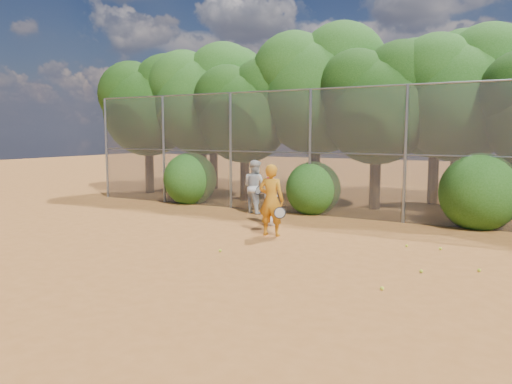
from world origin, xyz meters
The scene contains 23 objects.
ground centered at (0.00, 0.00, 0.00)m, with size 80.00×80.00×0.00m, color #A35C24.
fence_back centered at (-0.12, 6.00, 2.05)m, with size 20.05×0.09×4.03m.
tree_0 centered at (-9.44, 8.04, 3.93)m, with size 4.38×3.81×6.00m.
tree_1 centered at (-6.94, 8.54, 4.16)m, with size 4.64×4.03×6.35m.
tree_2 centered at (-4.45, 7.83, 3.58)m, with size 3.99×3.47×5.47m.
tree_3 centered at (-1.94, 8.84, 4.40)m, with size 4.89×4.26×6.70m.
tree_4 centered at (0.55, 8.24, 3.76)m, with size 4.19×3.64×5.73m.
tree_5 centered at (3.06, 9.04, 4.05)m, with size 4.51×3.92×6.17m.
tree_9 centered at (-7.94, 10.84, 4.34)m, with size 4.83×4.20×6.62m.
tree_10 centered at (-2.93, 11.05, 4.63)m, with size 5.15×4.48×7.06m.
tree_11 centered at (2.06, 10.64, 4.16)m, with size 4.64×4.03×6.35m.
bush_0 centered at (-6.00, 6.30, 1.00)m, with size 2.00×2.00×2.00m, color #1F4F13.
bush_1 centered at (-1.00, 6.30, 0.90)m, with size 1.80×1.80×1.80m, color #1F4F13.
bush_2 centered at (4.00, 6.30, 1.10)m, with size 2.20×2.20×2.20m, color #1F4F13.
player_yellow centered at (-0.53, 2.46, 0.92)m, with size 0.88×0.57×1.85m.
player_teen centered at (-1.26, 3.76, 0.69)m, with size 0.78×0.77×1.39m.
player_white centered at (-2.68, 5.40, 0.88)m, with size 1.03×0.92×1.75m.
ball_0 centered at (3.56, 0.80, 0.03)m, with size 0.07×0.07×0.07m, color #C8DB27.
ball_1 centered at (3.56, 2.92, 0.03)m, with size 0.07×0.07×0.07m, color #C8DB27.
ball_2 centered at (3.20, -0.61, 0.03)m, with size 0.07×0.07×0.07m, color #C8DB27.
ball_3 centered at (4.51, 1.42, 0.03)m, with size 0.07×0.07×0.07m, color #C8DB27.
ball_4 centered at (-0.67, 0.31, 0.03)m, with size 0.07×0.07×0.07m, color #C8DB27.
ball_5 centered at (2.83, 2.84, 0.03)m, with size 0.07×0.07×0.07m, color #C8DB27.
Camera 1 is at (5.36, -8.74, 2.64)m, focal length 35.00 mm.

